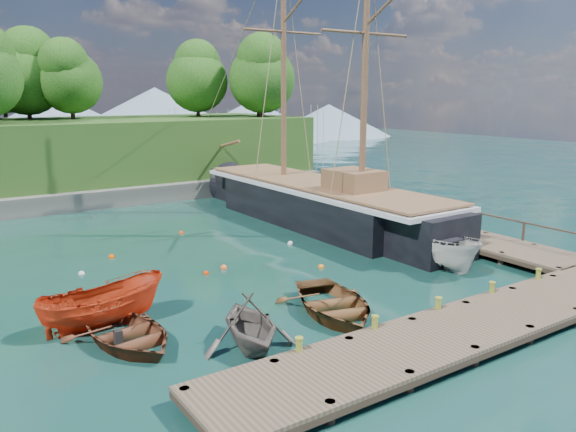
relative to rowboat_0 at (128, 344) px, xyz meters
name	(u,v)px	position (x,y,z in m)	size (l,w,h in m)	color
ground	(308,294)	(7.70, 0.51, 0.00)	(160.00, 160.00, 0.00)	#143E30
dock_near	(470,327)	(9.70, -5.99, 0.43)	(20.00, 3.20, 1.10)	#4F3E31
dock_east	(393,219)	(19.20, 7.51, 0.43)	(3.20, 24.00, 1.10)	#4F3E31
bollard_0	(299,370)	(3.70, -4.59, 0.00)	(0.26, 0.26, 0.45)	olive
bollard_1	(374,345)	(6.70, -4.59, 0.00)	(0.26, 0.26, 0.45)	olive
bollard_2	(437,325)	(9.70, -4.59, 0.00)	(0.26, 0.26, 0.45)	olive
bollard_3	(490,308)	(12.70, -4.59, 0.00)	(0.26, 0.26, 0.45)	olive
bollard_4	(537,293)	(15.70, -4.59, 0.00)	(0.26, 0.26, 0.45)	olive
rowboat_0	(128,344)	(0.00, 0.00, 0.00)	(3.30, 4.63, 0.96)	#5B301C
rowboat_1	(250,347)	(3.25, -2.44, 0.00)	(3.14, 3.64, 1.92)	#655B55
rowboat_2	(333,314)	(7.24, -1.73, 0.00)	(3.60, 5.04, 1.04)	brown
motorboat_orange	(104,326)	(-0.23, 1.89, 0.00)	(1.72, 4.56, 1.76)	red
cabin_boat_white	(441,267)	(15.12, 0.01, 0.00)	(1.95, 5.18, 2.00)	beige
schooner	(319,206)	(15.68, 10.50, 1.13)	(5.27, 27.80, 20.45)	black
mooring_buoy_0	(122,306)	(0.89, 3.49, 0.00)	(0.33, 0.33, 0.33)	white
mooring_buoy_1	(206,274)	(5.34, 5.26, 0.00)	(0.28, 0.28, 0.28)	#EE3702
mooring_buoy_2	(224,268)	(6.39, 5.54, 0.00)	(0.34, 0.34, 0.34)	orange
mooring_buoy_3	(290,244)	(11.44, 7.41, 0.00)	(0.34, 0.34, 0.34)	white
mooring_buoy_4	(112,258)	(2.51, 10.28, 0.00)	(0.33, 0.33, 0.33)	#DE4C00
mooring_buoy_5	(181,234)	(7.40, 12.95, 0.00)	(0.31, 0.31, 0.31)	#E14414
mooring_buoy_6	(82,274)	(0.56, 8.34, 0.00)	(0.30, 0.30, 0.30)	silver
mooring_buoy_7	(321,268)	(10.30, 3.09, 0.00)	(0.31, 0.31, 0.31)	orange
distant_ridge	(52,120)	(12.01, 70.51, 4.35)	(117.00, 40.00, 10.00)	#728CA5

